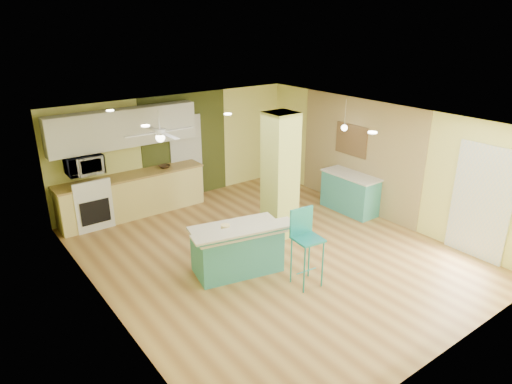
% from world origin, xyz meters
% --- Properties ---
extents(floor, '(6.00, 7.00, 0.01)m').
position_xyz_m(floor, '(0.00, 0.00, -0.01)').
color(floor, brown).
rests_on(floor, ground).
extents(ceiling, '(6.00, 7.00, 0.01)m').
position_xyz_m(ceiling, '(0.00, 0.00, 2.50)').
color(ceiling, white).
rests_on(ceiling, wall_back).
extents(wall_back, '(6.00, 0.01, 2.50)m').
position_xyz_m(wall_back, '(0.00, 3.50, 1.25)').
color(wall_back, '#E8E77C').
rests_on(wall_back, floor).
extents(wall_front, '(6.00, 0.01, 2.50)m').
position_xyz_m(wall_front, '(0.00, -3.50, 1.25)').
color(wall_front, '#E8E77C').
rests_on(wall_front, floor).
extents(wall_left, '(0.01, 7.00, 2.50)m').
position_xyz_m(wall_left, '(-3.00, 0.00, 1.25)').
color(wall_left, '#E8E77C').
rests_on(wall_left, floor).
extents(wall_right, '(0.01, 7.00, 2.50)m').
position_xyz_m(wall_right, '(3.00, 0.00, 1.25)').
color(wall_right, '#E8E77C').
rests_on(wall_right, floor).
extents(wood_panel, '(0.02, 3.40, 2.50)m').
position_xyz_m(wood_panel, '(2.99, 0.60, 1.25)').
color(wood_panel, '#917B53').
rests_on(wood_panel, floor).
extents(olive_accent, '(2.20, 0.02, 2.50)m').
position_xyz_m(olive_accent, '(0.20, 3.49, 1.25)').
color(olive_accent, '#3E451B').
rests_on(olive_accent, floor).
extents(interior_door, '(0.82, 0.05, 2.00)m').
position_xyz_m(interior_door, '(0.20, 3.46, 1.00)').
color(interior_door, silver).
rests_on(interior_door, floor).
extents(french_door, '(0.04, 1.08, 2.10)m').
position_xyz_m(french_door, '(2.97, -2.30, 1.05)').
color(french_door, white).
rests_on(french_door, floor).
extents(column, '(0.55, 0.55, 2.50)m').
position_xyz_m(column, '(0.65, 0.50, 1.25)').
color(column, '#BBC45B').
rests_on(column, floor).
extents(kitchen_run, '(3.25, 0.63, 0.94)m').
position_xyz_m(kitchen_run, '(-1.30, 3.20, 0.47)').
color(kitchen_run, '#E6D178').
rests_on(kitchen_run, floor).
extents(stove, '(0.76, 0.66, 1.08)m').
position_xyz_m(stove, '(-2.25, 3.19, 0.46)').
color(stove, white).
rests_on(stove, floor).
extents(upper_cabinets, '(3.20, 0.34, 0.80)m').
position_xyz_m(upper_cabinets, '(-1.30, 3.32, 1.95)').
color(upper_cabinets, silver).
rests_on(upper_cabinets, wall_back).
extents(microwave, '(0.70, 0.48, 0.39)m').
position_xyz_m(microwave, '(-2.25, 3.20, 1.35)').
color(microwave, white).
rests_on(microwave, wall_back).
extents(ceiling_fan, '(1.41, 1.41, 0.61)m').
position_xyz_m(ceiling_fan, '(-1.10, 2.00, 2.08)').
color(ceiling_fan, silver).
rests_on(ceiling_fan, ceiling).
extents(pendant_lamp, '(0.14, 0.14, 0.69)m').
position_xyz_m(pendant_lamp, '(2.65, 0.75, 1.88)').
color(pendant_lamp, silver).
rests_on(pendant_lamp, ceiling).
extents(wall_decor, '(0.03, 0.90, 0.70)m').
position_xyz_m(wall_decor, '(2.96, 0.80, 1.55)').
color(wall_decor, brown).
rests_on(wall_decor, wood_panel).
extents(peninsula, '(1.80, 1.25, 0.93)m').
position_xyz_m(peninsula, '(-0.83, -0.17, 0.43)').
color(peninsula, teal).
rests_on(peninsula, floor).
extents(bar_stool, '(0.47, 0.47, 1.30)m').
position_xyz_m(bar_stool, '(-0.16, -1.11, 0.87)').
color(bar_stool, teal).
rests_on(bar_stool, floor).
extents(side_counter, '(0.58, 1.36, 0.87)m').
position_xyz_m(side_counter, '(2.70, 0.50, 0.44)').
color(side_counter, teal).
rests_on(side_counter, floor).
extents(fruit_bowl, '(0.28, 0.28, 0.06)m').
position_xyz_m(fruit_bowl, '(-0.51, 3.20, 0.97)').
color(fruit_bowl, '#332315').
rests_on(fruit_bowl, kitchen_run).
extents(canister, '(0.15, 0.15, 0.15)m').
position_xyz_m(canister, '(-1.08, -0.19, 0.89)').
color(canister, yellow).
rests_on(canister, peninsula).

